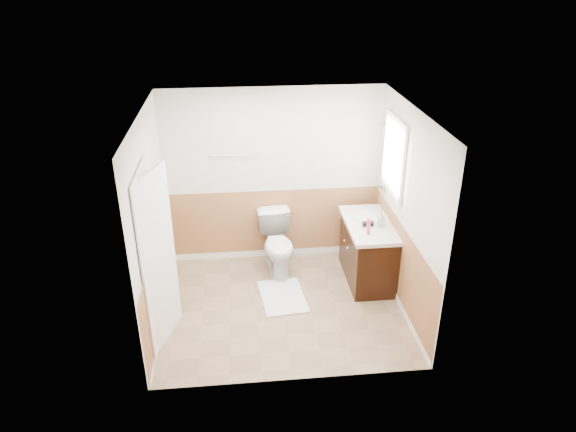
{
  "coord_description": "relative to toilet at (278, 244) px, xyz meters",
  "views": [
    {
      "loc": [
        -0.49,
        -5.46,
        3.96
      ],
      "look_at": [
        0.1,
        0.25,
        1.15
      ],
      "focal_mm": 32.73,
      "sensor_mm": 36.0,
      "label": 1
    }
  ],
  "objects": [
    {
      "name": "vanity_knob_left",
      "position": [
        0.89,
        -0.43,
        0.14
      ],
      "size": [
        0.03,
        0.03,
        0.03
      ],
      "primitive_type": "sphere",
      "color": "silver",
      "rests_on": "vanity_cabinet"
    },
    {
      "name": "hair_dryer_body",
      "position": [
        1.14,
        -0.42,
        0.47
      ],
      "size": [
        0.14,
        0.07,
        0.07
      ],
      "primitive_type": "cylinder",
      "rotation": [
        0.0,
        1.57,
        0.0
      ],
      "color": "black",
      "rests_on": "countertop"
    },
    {
      "name": "faucet",
      "position": [
        1.37,
        -0.18,
        0.51
      ],
      "size": [
        0.02,
        0.02,
        0.14
      ],
      "primitive_type": "cylinder",
      "color": "silver",
      "rests_on": "countertop"
    },
    {
      "name": "wainscot_right",
      "position": [
        1.46,
        -0.87,
        0.09
      ],
      "size": [
        0.0,
        2.6,
        2.6
      ],
      "primitive_type": "plane",
      "rotation": [
        1.57,
        0.0,
        -1.57
      ],
      "color": "#9F673F",
      "rests_on": "floor"
    },
    {
      "name": "floor",
      "position": [
        -0.02,
        -0.87,
        -0.41
      ],
      "size": [
        3.0,
        3.0,
        0.0
      ],
      "primitive_type": "plane",
      "color": "#8C7051",
      "rests_on": "ground"
    },
    {
      "name": "tp_roll",
      "position": [
        -0.12,
        0.35,
        0.29
      ],
      "size": [
        0.1,
        0.11,
        0.11
      ],
      "primitive_type": "cylinder",
      "rotation": [
        0.0,
        1.57,
        0.0
      ],
      "color": "white",
      "rests_on": "tp_holder_bar"
    },
    {
      "name": "countertop",
      "position": [
        1.18,
        -0.33,
        0.41
      ],
      "size": [
        0.6,
        1.15,
        0.05
      ],
      "primitive_type": "cube",
      "color": "silver",
      "rests_on": "vanity_cabinet"
    },
    {
      "name": "tp_sheet",
      "position": [
        -0.12,
        0.35,
        0.18
      ],
      "size": [
        0.1,
        0.01,
        0.16
      ],
      "primitive_type": "cube",
      "color": "white",
      "rests_on": "tp_roll"
    },
    {
      "name": "door_knob",
      "position": [
        -1.36,
        -0.99,
        0.54
      ],
      "size": [
        0.06,
        0.06,
        0.06
      ],
      "primitive_type": "sphere",
      "color": "silver",
      "rests_on": "door"
    },
    {
      "name": "tp_holder_bar",
      "position": [
        -0.12,
        0.35,
        0.29
      ],
      "size": [
        0.14,
        0.02,
        0.02
      ],
      "primitive_type": "cylinder",
      "rotation": [
        0.0,
        1.57,
        0.0
      ],
      "color": "silver",
      "rests_on": "wall_back"
    },
    {
      "name": "door_frame",
      "position": [
        -1.5,
        -1.32,
        0.62
      ],
      "size": [
        0.02,
        0.92,
        2.1
      ],
      "primitive_type": "cube",
      "color": "white",
      "rests_on": "wall_left"
    },
    {
      "name": "lotion_bottle",
      "position": [
        1.09,
        -0.64,
        0.55
      ],
      "size": [
        0.05,
        0.05,
        0.22
      ],
      "primitive_type": "cylinder",
      "color": "#F13E90",
      "rests_on": "countertop"
    },
    {
      "name": "bath_mat",
      "position": [
        -0.0,
        -0.68,
        -0.4
      ],
      "size": [
        0.63,
        0.85,
        0.02
      ],
      "primitive_type": "cube",
      "rotation": [
        0.0,
        0.0,
        0.1
      ],
      "color": "white",
      "rests_on": "floor"
    },
    {
      "name": "door",
      "position": [
        -1.42,
        -1.32,
        0.61
      ],
      "size": [
        0.29,
        0.78,
        2.04
      ],
      "primitive_type": "cube",
      "rotation": [
        0.0,
        0.0,
        -0.31
      ],
      "color": "white",
      "rests_on": "wall_left"
    },
    {
      "name": "wainscot_back",
      "position": [
        -0.02,
        0.41,
        0.09
      ],
      "size": [
        3.0,
        0.0,
        3.0
      ],
      "primitive_type": "plane",
      "rotation": [
        1.57,
        0.0,
        0.0
      ],
      "color": "#9F673F",
      "rests_on": "floor"
    },
    {
      "name": "wainscot_left",
      "position": [
        -1.51,
        -0.87,
        0.09
      ],
      "size": [
        0.0,
        2.6,
        2.6
      ],
      "primitive_type": "plane",
      "rotation": [
        1.57,
        0.0,
        1.57
      ],
      "color": "#9F673F",
      "rests_on": "floor"
    },
    {
      "name": "soap_dispenser",
      "position": [
        1.31,
        -0.43,
        0.53
      ],
      "size": [
        0.09,
        0.09,
        0.18
      ],
      "primitive_type": "imported",
      "rotation": [
        0.0,
        0.0,
        -0.19
      ],
      "color": "#969BA9",
      "rests_on": "countertop"
    },
    {
      "name": "wainscot_front",
      "position": [
        -0.02,
        -2.16,
        0.09
      ],
      "size": [
        3.0,
        0.0,
        3.0
      ],
      "primitive_type": "plane",
      "rotation": [
        -1.57,
        0.0,
        0.0
      ],
      "color": "#9F673F",
      "rests_on": "floor"
    },
    {
      "name": "sink_basin",
      "position": [
        1.19,
        -0.18,
        0.45
      ],
      "size": [
        0.36,
        0.36,
        0.02
      ],
      "primitive_type": "cylinder",
      "color": "silver",
      "rests_on": "countertop"
    },
    {
      "name": "window_glass",
      "position": [
        1.46,
        -0.29,
        1.34
      ],
      "size": [
        0.01,
        0.7,
        0.9
      ],
      "primitive_type": "cube",
      "color": "white",
      "rests_on": "wall_right"
    },
    {
      "name": "towel_bar",
      "position": [
        -0.57,
        0.37,
        1.19
      ],
      "size": [
        0.62,
        0.02,
        0.02
      ],
      "primitive_type": "cylinder",
      "rotation": [
        0.0,
        1.57,
        0.0
      ],
      "color": "silver",
      "rests_on": "wall_back"
    },
    {
      "name": "hair_dryer_handle",
      "position": [
        1.11,
        -0.4,
        0.44
      ],
      "size": [
        0.03,
        0.03,
        0.07
      ],
      "primitive_type": "cylinder",
      "color": "black",
      "rests_on": "countertop"
    },
    {
      "name": "mirror_panel",
      "position": [
        1.45,
        0.23,
        1.14
      ],
      "size": [
        0.02,
        0.35,
        0.9
      ],
      "primitive_type": "cube",
      "color": "silver",
      "rests_on": "wall_right"
    },
    {
      "name": "toilet",
      "position": [
        0.0,
        0.0,
        0.0
      ],
      "size": [
        0.54,
        0.85,
        0.82
      ],
      "primitive_type": "imported",
      "rotation": [
        0.0,
        0.0,
        0.1
      ],
      "color": "white",
      "rests_on": "floor"
    },
    {
      "name": "wall_right",
      "position": [
        1.48,
        -0.87,
        0.84
      ],
      "size": [
        0.0,
        3.0,
        3.0
      ],
      "primitive_type": "plane",
      "rotation": [
        1.57,
        0.0,
        -1.57
      ],
      "color": "silver",
      "rests_on": "floor"
    },
    {
      "name": "wall_back",
      "position": [
        -0.02,
        0.43,
        0.84
      ],
      "size": [
        3.0,
        0.0,
        3.0
      ],
      "primitive_type": "plane",
      "rotation": [
        1.57,
        0.0,
        0.0
      ],
      "color": "silver",
      "rests_on": "floor"
    },
    {
      "name": "window_frame",
      "position": [
        1.45,
        -0.29,
        1.34
      ],
      "size": [
        0.04,
        0.8,
        1.0
      ],
      "primitive_type": "cube",
      "color": "white",
      "rests_on": "wall_right"
    },
    {
      "name": "vanity_cabinet",
      "position": [
        1.19,
        -0.33,
        -0.01
      ],
      "size": [
        0.55,
        1.1,
        0.8
      ],
      "primitive_type": "cube",
      "color": "black",
      "rests_on": "floor"
    },
    {
      "name": "wall_front",
      "position": [
        -0.02,
        -2.17,
        0.84
      ],
      "size": [
        3.0,
        0.0,
        3.0
      ],
      "primitive_type": "plane",
      "rotation": [
        -1.57,
        0.0,
        0.0
      ],
      "color": "silver",
      "rests_on": "floor"
    },
    {
      "name": "vanity_knob_right",
      "position": [
        0.89,
        -0.23,
        0.14
      ],
      "size": [
        0.03,
        0.03,
        0.03
      ],
      "primitive_type": "sphere",
      "color": "silver",
      "rests_on": "vanity_cabinet"
    },
    {
      "name": "ceiling",
      "position": [
        -0.02,
        -0.87,
        2.09
      ],
      "size": [
        3.0,
        3.0,
        0.0
      ],
      "primitive_type": "plane",
      "rotation": [
        3.14,
        0.0,
        0.0
      ],
      "color": "white",
      "rests_on": "floor"
    },
    {
      "name": "wall_left",
      "position": [
        -1.52,
        -0.87,
        0.84
      ],
      "size": [
        0.0,
        3.0,
        3.0
      ],
      "primitive_type": "plane",
      "rotation": [
        1.57,
        0.0,
        1.57
      ],
      "color": "silver",
      "rests_on": "floor"
    }
  ]
}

